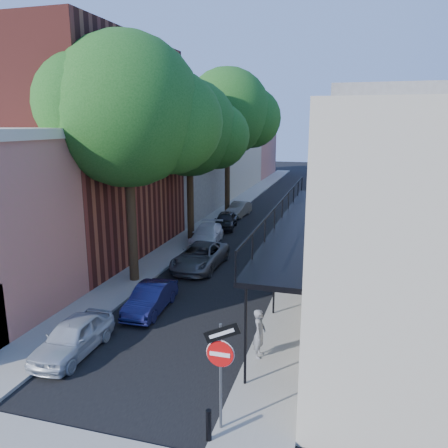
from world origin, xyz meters
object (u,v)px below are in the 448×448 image
Objects in this scene: parked_car_a at (73,337)px; pedestrian at (259,333)px; parked_car_d at (207,234)px; bollard at (209,425)px; oak_mid at (196,130)px; oak_near at (138,114)px; parked_car_e at (225,220)px; oak_far at (234,113)px; parked_car_f at (239,209)px; parked_car_b at (151,298)px; sign_post at (221,358)px; parked_car_c at (200,256)px.

parked_car_a is 2.18× the size of pedestrian.
bollard is at bearing -78.33° from parked_car_d.
oak_mid is 16.43m from pedestrian.
parked_car_e is (0.89, 11.42, -7.27)m from oak_near.
oak_far is at bearing 103.35° from bollard.
parked_car_d is (-5.54, 16.98, 0.08)m from bollard.
bollard is 0.07× the size of oak_far.
bollard is at bearing -72.44° from parked_car_f.
parked_car_e is (0.12, 18.36, 0.01)m from parked_car_a.
parked_car_a reaches higher than parked_car_b.
oak_far reaches higher than parked_car_f.
oak_near is at bearing 123.12° from bollard.
parked_car_a is at bearing 103.27° from pedestrian.
parked_car_d reaches higher than parked_car_b.
parked_car_d is (-5.70, 16.50, -1.44)m from sign_post.
parked_car_d reaches higher than parked_car_a.
parked_car_f is (0.77, 15.96, -7.30)m from oak_near.
parked_car_c is at bearing 111.03° from sign_post.
parked_car_c is at bearing -82.65° from parked_car_d.
parked_car_b is at bearing -90.37° from parked_car_c.
parked_car_d is 2.57× the size of pedestrian.
oak_mid reaches higher than parked_car_b.
bollard is 0.23× the size of parked_car_f.
parked_car_a is at bearing -96.65° from parked_car_d.
oak_mid is at bearing 90.37° from oak_near.
sign_post is 3.74× the size of bollard.
parked_car_f is at bearing 84.15° from oak_mid.
sign_post is 12.77m from oak_near.
oak_near is 1.12× the size of oak_mid.
oak_near reaches higher than parked_car_e.
parked_car_d is at bearing 83.43° from oak_near.
oak_far reaches higher than sign_post.
oak_far is at bearing 89.96° from oak_near.
sign_post is at bearing -54.91° from oak_near.
parked_car_c reaches higher than parked_car_d.
bollard is 0.22× the size of parked_car_e.
parked_car_f is (-0.06, 8.74, -0.02)m from parked_car_d.
parked_car_a is 0.98× the size of parked_car_e.
oak_mid reaches higher than parked_car_e.
parked_car_b is at bearing -60.63° from oak_near.
parked_car_b is 2.10× the size of pedestrian.
parked_car_a is 0.77× the size of parked_car_c.
parked_car_c is 9.54m from pedestrian.
parked_car_b is (1.80, -3.19, -7.32)m from oak_near.
parked_car_c is 1.30× the size of parked_car_f.
sign_post is 25.94m from parked_car_f.
parked_car_c is (1.95, -14.44, -7.63)m from oak_far.
parked_car_a is 22.90m from parked_car_f.
bollard is 17.86m from parked_car_d.
parked_car_c is at bearing -69.50° from oak_mid.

